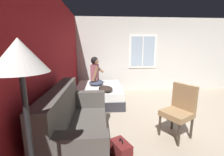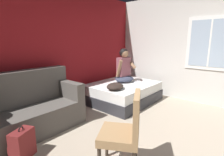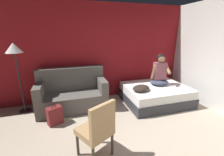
% 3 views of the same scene
% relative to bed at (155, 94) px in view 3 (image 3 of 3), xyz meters
% --- Properties ---
extents(wall_back_accent, '(10.16, 0.16, 2.70)m').
position_rel_bed_xyz_m(wall_back_accent, '(-1.42, 0.89, 1.11)').
color(wall_back_accent, maroon).
rests_on(wall_back_accent, ground).
extents(bed, '(1.72, 1.39, 0.48)m').
position_rel_bed_xyz_m(bed, '(0.00, 0.00, 0.00)').
color(bed, '#2D2D33').
rests_on(bed, ground).
extents(couch, '(1.71, 0.83, 1.04)m').
position_rel_bed_xyz_m(couch, '(-2.25, 0.33, 0.16)').
color(couch, '#514C47').
rests_on(couch, ground).
extents(side_chair, '(0.63, 0.63, 0.98)m').
position_rel_bed_xyz_m(side_chair, '(-1.95, -1.50, 0.30)').
color(side_chair, '#382D23').
rests_on(side_chair, ground).
extents(person_seated, '(0.58, 0.52, 0.88)m').
position_rel_bed_xyz_m(person_seated, '(0.16, 0.10, 0.60)').
color(person_seated, '#383D51').
rests_on(person_seated, bed).
extents(backpack, '(0.35, 0.32, 0.46)m').
position_rel_bed_xyz_m(backpack, '(-2.67, -0.33, -0.04)').
color(backpack, maroon).
rests_on(backpack, ground).
extents(throw_pillow, '(0.57, 0.50, 0.14)m').
position_rel_bed_xyz_m(throw_pillow, '(-0.56, -0.19, 0.31)').
color(throw_pillow, '#2D231E').
rests_on(throw_pillow, bed).
extents(cell_phone, '(0.15, 0.09, 0.01)m').
position_rel_bed_xyz_m(cell_phone, '(0.42, -0.15, 0.25)').
color(cell_phone, '#B7B7BC').
rests_on(cell_phone, bed).
extents(floor_lamp, '(0.36, 0.36, 1.70)m').
position_rel_bed_xyz_m(floor_lamp, '(-3.43, 0.43, 1.19)').
color(floor_lamp, black).
rests_on(floor_lamp, ground).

